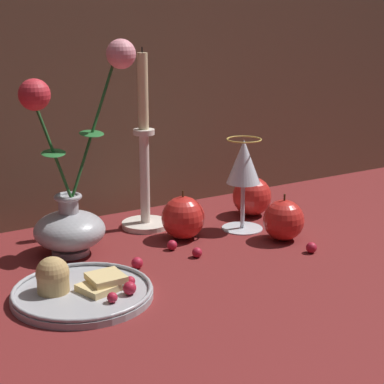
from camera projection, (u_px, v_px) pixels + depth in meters
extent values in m
plane|color=maroon|center=(191.00, 254.00, 1.10)|extent=(2.40, 2.40, 0.00)
cylinder|color=#A3A3A8|center=(71.00, 251.00, 1.10)|extent=(0.06, 0.06, 0.01)
ellipsoid|color=#A3A3A8|center=(70.00, 230.00, 1.09)|extent=(0.12, 0.12, 0.07)
cylinder|color=#A3A3A8|center=(68.00, 207.00, 1.08)|extent=(0.03, 0.03, 0.04)
torus|color=#A3A3A8|center=(68.00, 197.00, 1.08)|extent=(0.05, 0.05, 0.01)
cylinder|color=#23662D|center=(52.00, 148.00, 1.03)|extent=(0.06, 0.02, 0.18)
ellipsoid|color=#23662D|center=(53.00, 153.00, 1.04)|extent=(0.06, 0.08, 0.00)
sphere|color=red|center=(34.00, 95.00, 0.99)|extent=(0.05, 0.05, 0.05)
cylinder|color=#23662D|center=(94.00, 126.00, 1.06)|extent=(0.10, 0.02, 0.24)
ellipsoid|color=#23662D|center=(91.00, 133.00, 1.06)|extent=(0.05, 0.08, 0.00)
sphere|color=pink|center=(121.00, 54.00, 1.05)|extent=(0.05, 0.05, 0.05)
cylinder|color=#A3A3A8|center=(83.00, 294.00, 0.93)|extent=(0.21, 0.21, 0.01)
torus|color=#A3A3A8|center=(82.00, 289.00, 0.93)|extent=(0.20, 0.20, 0.01)
cylinder|color=tan|center=(53.00, 282.00, 0.93)|extent=(0.05, 0.05, 0.03)
sphere|color=tan|center=(53.00, 273.00, 0.92)|extent=(0.05, 0.05, 0.05)
cube|color=#DBBC7A|center=(98.00, 287.00, 0.93)|extent=(0.06, 0.06, 0.01)
cube|color=#DBBC7A|center=(106.00, 278.00, 0.94)|extent=(0.05, 0.05, 0.01)
sphere|color=#AD192D|center=(112.00, 298.00, 0.89)|extent=(0.02, 0.02, 0.02)
sphere|color=#AD192D|center=(130.00, 288.00, 0.92)|extent=(0.02, 0.02, 0.02)
sphere|color=#AD192D|center=(130.00, 281.00, 0.95)|extent=(0.01, 0.01, 0.01)
cylinder|color=silver|center=(242.00, 228.00, 1.23)|extent=(0.08, 0.08, 0.00)
cylinder|color=silver|center=(243.00, 205.00, 1.22)|extent=(0.01, 0.01, 0.09)
cone|color=silver|center=(244.00, 161.00, 1.20)|extent=(0.06, 0.06, 0.08)
cone|color=#E5CC66|center=(243.00, 168.00, 1.20)|extent=(0.06, 0.06, 0.06)
torus|color=gold|center=(244.00, 139.00, 1.18)|extent=(0.07, 0.07, 0.00)
cylinder|color=silver|center=(144.00, 225.00, 1.24)|extent=(0.09, 0.09, 0.01)
cylinder|color=silver|center=(143.00, 179.00, 1.21)|extent=(0.02, 0.02, 0.17)
cylinder|color=silver|center=(142.00, 132.00, 1.19)|extent=(0.04, 0.04, 0.01)
cylinder|color=beige|center=(141.00, 92.00, 1.17)|extent=(0.02, 0.02, 0.14)
cylinder|color=black|center=(140.00, 50.00, 1.15)|extent=(0.00, 0.00, 0.01)
sphere|color=red|center=(183.00, 218.00, 1.17)|extent=(0.08, 0.08, 0.08)
cylinder|color=#4C3319|center=(183.00, 194.00, 1.16)|extent=(0.00, 0.00, 0.01)
sphere|color=red|center=(252.00, 196.00, 1.31)|extent=(0.08, 0.08, 0.08)
cylinder|color=#4C3319|center=(253.00, 175.00, 1.29)|extent=(0.00, 0.00, 0.01)
sphere|color=red|center=(284.00, 220.00, 1.16)|extent=(0.07, 0.07, 0.07)
cylinder|color=#4C3319|center=(285.00, 197.00, 1.15)|extent=(0.00, 0.00, 0.01)
sphere|color=#AD192D|center=(311.00, 248.00, 1.10)|extent=(0.02, 0.02, 0.02)
sphere|color=#AD192D|center=(172.00, 245.00, 1.12)|extent=(0.02, 0.02, 0.02)
sphere|color=#AD192D|center=(198.00, 252.00, 1.09)|extent=(0.02, 0.02, 0.02)
sphere|color=#AD192D|center=(137.00, 263.00, 1.04)|extent=(0.02, 0.02, 0.02)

